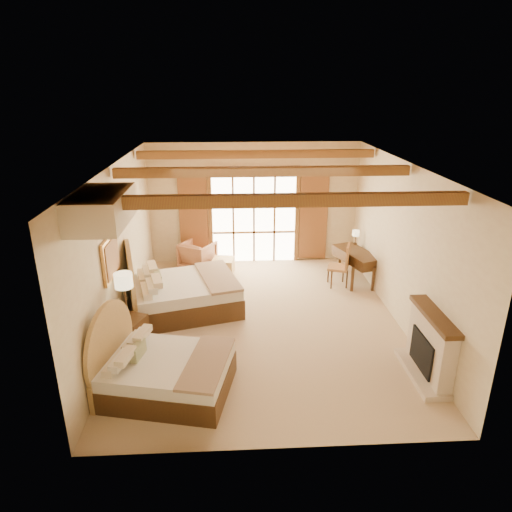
{
  "coord_description": "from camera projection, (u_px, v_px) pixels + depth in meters",
  "views": [
    {
      "loc": [
        -0.59,
        -8.28,
        4.57
      ],
      "look_at": [
        -0.12,
        0.2,
        1.36
      ],
      "focal_mm": 32.0,
      "sensor_mm": 36.0,
      "label": 1
    }
  ],
  "objects": [
    {
      "name": "fireplace",
      "position": [
        429.0,
        349.0,
        7.46
      ],
      "size": [
        0.46,
        1.4,
        1.16
      ],
      "color": "beige",
      "rests_on": "ground"
    },
    {
      "name": "ceiling",
      "position": [
        263.0,
        165.0,
        8.25
      ],
      "size": [
        7.0,
        7.0,
        0.0
      ],
      "primitive_type": "plane",
      "rotation": [
        3.14,
        0.0,
        0.0
      ],
      "color": "#B87D3B",
      "rests_on": "ground"
    },
    {
      "name": "painting",
      "position": [
        111.0,
        257.0,
        7.92
      ],
      "size": [
        0.06,
        0.95,
        0.75
      ],
      "color": "tan",
      "rests_on": "wall_left"
    },
    {
      "name": "canopy_valance",
      "position": [
        102.0,
        208.0,
        6.34
      ],
      "size": [
        0.7,
        1.4,
        0.45
      ],
      "primitive_type": "cube",
      "color": "beige",
      "rests_on": "ceiling"
    },
    {
      "name": "nightstand",
      "position": [
        130.0,
        333.0,
        8.35
      ],
      "size": [
        0.65,
        0.65,
        0.61
      ],
      "primitive_type": "cube",
      "rotation": [
        0.0,
        0.0,
        -0.37
      ],
      "color": "#4B3219",
      "rests_on": "floor"
    },
    {
      "name": "bed_far",
      "position": [
        176.0,
        291.0,
        9.68
      ],
      "size": [
        2.66,
        2.22,
        1.47
      ],
      "rotation": [
        0.0,
        0.0,
        0.27
      ],
      "color": "#4B3219",
      "rests_on": "floor"
    },
    {
      "name": "armchair",
      "position": [
        198.0,
        255.0,
        11.96
      ],
      "size": [
        1.07,
        1.08,
        0.73
      ],
      "primitive_type": "imported",
      "rotation": [
        0.0,
        0.0,
        -3.66
      ],
      "color": "#A66948",
      "rests_on": "floor"
    },
    {
      "name": "wall_left",
      "position": [
        119.0,
        251.0,
        8.67
      ],
      "size": [
        0.0,
        7.0,
        7.0
      ],
      "primitive_type": "plane",
      "rotation": [
        1.57,
        0.0,
        1.57
      ],
      "color": "beige",
      "rests_on": "ground"
    },
    {
      "name": "wall_back",
      "position": [
        254.0,
        204.0,
        12.08
      ],
      "size": [
        5.5,
        0.0,
        5.5
      ],
      "primitive_type": "plane",
      "rotation": [
        1.57,
        0.0,
        0.0
      ],
      "color": "beige",
      "rests_on": "ground"
    },
    {
      "name": "bed_near",
      "position": [
        158.0,
        370.0,
        7.12
      ],
      "size": [
        2.22,
        1.83,
        1.27
      ],
      "rotation": [
        0.0,
        0.0,
        -0.22
      ],
      "color": "#4B3219",
      "rests_on": "floor"
    },
    {
      "name": "desk",
      "position": [
        356.0,
        265.0,
        11.22
      ],
      "size": [
        1.01,
        1.51,
        0.75
      ],
      "rotation": [
        0.0,
        0.0,
        0.33
      ],
      "color": "#4B3219",
      "rests_on": "floor"
    },
    {
      "name": "floor",
      "position": [
        262.0,
        321.0,
        9.38
      ],
      "size": [
        7.0,
        7.0,
        0.0
      ],
      "primitive_type": "plane",
      "color": "tan",
      "rests_on": "ground"
    },
    {
      "name": "french_doors",
      "position": [
        254.0,
        217.0,
        12.15
      ],
      "size": [
        3.95,
        0.08,
        2.6
      ],
      "color": "white",
      "rests_on": "ground"
    },
    {
      "name": "desk_chair",
      "position": [
        339.0,
        273.0,
        10.95
      ],
      "size": [
        0.6,
        0.59,
        1.05
      ],
      "rotation": [
        0.0,
        0.0,
        -0.33
      ],
      "color": "#9A6E41",
      "rests_on": "floor"
    },
    {
      "name": "floor_lamp",
      "position": [
        124.0,
        285.0,
        7.98
      ],
      "size": [
        0.32,
        0.32,
        1.5
      ],
      "color": "#3D2A1A",
      "rests_on": "floor"
    },
    {
      "name": "ottoman",
      "position": [
        223.0,
        266.0,
        11.73
      ],
      "size": [
        0.6,
        0.6,
        0.38
      ],
      "primitive_type": "cube",
      "rotation": [
        0.0,
        0.0,
        -0.15
      ],
      "color": "tan",
      "rests_on": "floor"
    },
    {
      "name": "wall_right",
      "position": [
        402.0,
        245.0,
        8.95
      ],
      "size": [
        0.0,
        7.0,
        7.0
      ],
      "primitive_type": "plane",
      "rotation": [
        1.57,
        0.0,
        -1.57
      ],
      "color": "beige",
      "rests_on": "ground"
    },
    {
      "name": "desk_lamp",
      "position": [
        356.0,
        234.0,
        11.54
      ],
      "size": [
        0.18,
        0.18,
        0.36
      ],
      "color": "#3D2A1A",
      "rests_on": "desk"
    },
    {
      "name": "ceiling_beams",
      "position": [
        263.0,
        172.0,
        8.29
      ],
      "size": [
        5.39,
        4.6,
        0.18
      ],
      "primitive_type": null,
      "color": "olive",
      "rests_on": "ceiling"
    }
  ]
}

